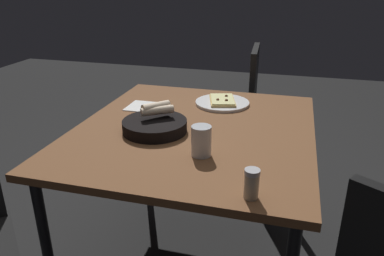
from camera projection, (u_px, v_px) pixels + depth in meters
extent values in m
cube|color=brown|center=(195.00, 130.00, 1.64)|extent=(1.14, 1.01, 0.03)
cylinder|color=black|center=(293.00, 165.00, 2.13)|extent=(0.04, 0.04, 0.71)
cylinder|color=black|center=(147.00, 147.00, 2.34)|extent=(0.04, 0.04, 0.71)
cylinder|color=silver|center=(222.00, 103.00, 1.92)|extent=(0.27, 0.27, 0.01)
cube|color=tan|center=(222.00, 101.00, 1.91)|extent=(0.22, 0.17, 0.01)
cube|color=beige|center=(222.00, 99.00, 1.91)|extent=(0.20, 0.16, 0.01)
sphere|color=brown|center=(226.00, 96.00, 1.94)|extent=(0.02, 0.02, 0.02)
sphere|color=brown|center=(226.00, 100.00, 1.88)|extent=(0.02, 0.02, 0.02)
sphere|color=brown|center=(218.00, 100.00, 1.88)|extent=(0.02, 0.02, 0.02)
cylinder|color=black|center=(155.00, 126.00, 1.58)|extent=(0.27, 0.27, 0.05)
cylinder|color=beige|center=(157.00, 111.00, 1.58)|extent=(0.11, 0.13, 0.04)
cylinder|color=beige|center=(156.00, 107.00, 1.59)|extent=(0.12, 0.11, 0.04)
cylinder|color=red|center=(164.00, 122.00, 1.63)|extent=(0.06, 0.06, 0.03)
cylinder|color=silver|center=(201.00, 141.00, 1.36)|extent=(0.07, 0.07, 0.11)
cylinder|color=orange|center=(201.00, 146.00, 1.37)|extent=(0.06, 0.06, 0.07)
cylinder|color=#BFB299|center=(251.00, 186.00, 1.11)|extent=(0.04, 0.04, 0.08)
cylinder|color=maroon|center=(251.00, 191.00, 1.11)|extent=(0.04, 0.04, 0.04)
cylinder|color=#B7B7BC|center=(252.00, 172.00, 1.09)|extent=(0.05, 0.05, 0.01)
cube|color=white|center=(140.00, 106.00, 1.88)|extent=(0.16, 0.12, 0.00)
cube|color=black|center=(223.00, 116.00, 2.65)|extent=(0.46, 0.46, 0.04)
cube|color=black|center=(254.00, 83.00, 2.51)|extent=(0.42, 0.06, 0.47)
cylinder|color=black|center=(201.00, 133.00, 2.94)|extent=(0.03, 0.03, 0.41)
cylinder|color=black|center=(191.00, 154.00, 2.60)|extent=(0.03, 0.03, 0.41)
cylinder|color=black|center=(250.00, 137.00, 2.87)|extent=(0.03, 0.03, 0.41)
cylinder|color=black|center=(246.00, 159.00, 2.52)|extent=(0.03, 0.03, 0.41)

